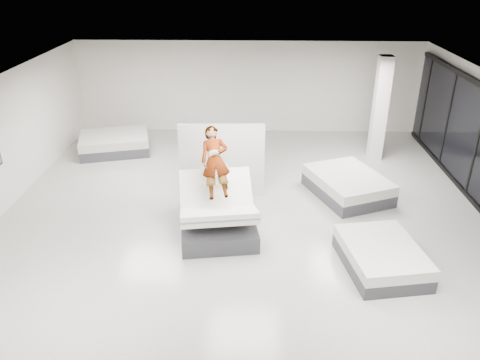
{
  "coord_description": "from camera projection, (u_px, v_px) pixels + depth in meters",
  "views": [
    {
      "loc": [
        0.18,
        -9.28,
        5.79
      ],
      "look_at": [
        -0.12,
        0.68,
        1.0
      ],
      "focal_mm": 35.0,
      "sensor_mm": 36.0,
      "label": 1
    }
  ],
  "objects": [
    {
      "name": "divider_panel",
      "position": [
        222.0,
        161.0,
        12.09
      ],
      "size": [
        2.2,
        0.21,
        2.0
      ],
      "primitive_type": "cube",
      "rotation": [
        0.0,
        0.0,
        0.05
      ],
      "color": "silver",
      "rests_on": "floor"
    },
    {
      "name": "flat_bed_right_near",
      "position": [
        381.0,
        257.0,
        9.5
      ],
      "size": [
        1.72,
        2.11,
        0.52
      ],
      "color": "#3C3C41",
      "rests_on": "floor"
    },
    {
      "name": "flat_bed_right_far",
      "position": [
        348.0,
        185.0,
        12.41
      ],
      "size": [
        2.31,
        2.6,
        0.59
      ],
      "color": "#3C3C41",
      "rests_on": "floor"
    },
    {
      "name": "flat_bed_left_far",
      "position": [
        115.0,
        143.0,
        15.18
      ],
      "size": [
        2.47,
        2.09,
        0.59
      ],
      "color": "#3C3C41",
      "rests_on": "floor"
    },
    {
      "name": "room",
      "position": [
        245.0,
        169.0,
        10.18
      ],
      "size": [
        14.0,
        14.04,
        3.2
      ],
      "color": "beige",
      "rests_on": "ground"
    },
    {
      "name": "hero_bed",
      "position": [
        217.0,
        214.0,
        10.74
      ],
      "size": [
        1.98,
        2.44,
        1.37
      ],
      "color": "#3C3C41",
      "rests_on": "floor"
    },
    {
      "name": "person",
      "position": [
        215.0,
        172.0,
        10.62
      ],
      "size": [
        0.86,
        1.63,
        1.49
      ],
      "primitive_type": "imported",
      "rotation": [
        0.82,
        0.0,
        0.15
      ],
      "color": "slate",
      "rests_on": "hero_bed"
    },
    {
      "name": "remote",
      "position": [
        227.0,
        187.0,
        10.43
      ],
      "size": [
        0.07,
        0.15,
        0.08
      ],
      "primitive_type": "cube",
      "rotation": [
        0.35,
        0.0,
        0.15
      ],
      "color": "black",
      "rests_on": "person"
    },
    {
      "name": "column",
      "position": [
        380.0,
        109.0,
        14.12
      ],
      "size": [
        0.4,
        0.4,
        3.2
      ],
      "primitive_type": "cube",
      "color": "silver",
      "rests_on": "floor"
    }
  ]
}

